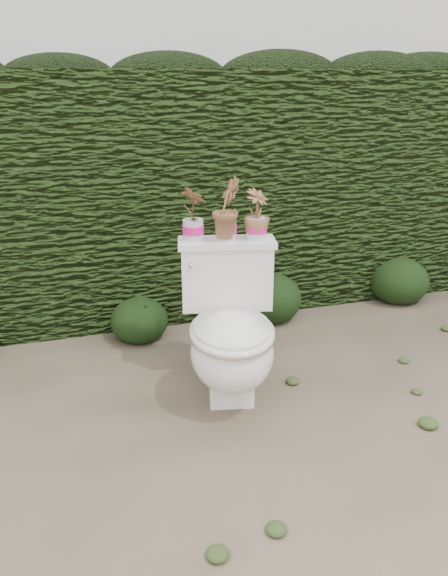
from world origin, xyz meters
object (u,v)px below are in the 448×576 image
object	(u,v)px
potted_plant_left	(193,215)
potted_plant_right	(257,216)
toilet	(230,334)
potted_plant_center	(226,211)

from	to	relation	value
potted_plant_left	potted_plant_right	bearing A→B (deg)	-136.75
toilet	potted_plant_right	world-z (taller)	potted_plant_right
potted_plant_left	potted_plant_right	distance (m)	0.32
potted_plant_center	toilet	bearing A→B (deg)	-161.00
toilet	potted_plant_center	distance (m)	0.62
toilet	potted_plant_right	bearing A→B (deg)	57.59
toilet	potted_plant_left	world-z (taller)	potted_plant_left
potted_plant_left	potted_plant_right	xyz separation A→B (m)	(0.32, -0.07, -0.01)
potted_plant_left	potted_plant_right	size ratio (longest dim) A/B	1.10
potted_plant_center	potted_plant_left	bearing A→B (deg)	108.27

